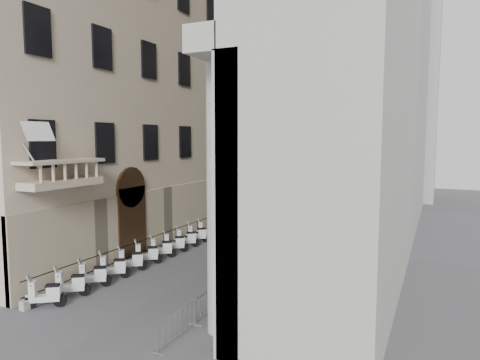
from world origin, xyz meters
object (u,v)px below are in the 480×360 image
(scooter_0, at_px, (46,308))
(info_kiosk, at_px, (217,219))
(security_tent, at_px, (269,188))
(pedestrian_a, at_px, (258,221))
(street_lamp, at_px, (222,175))
(pedestrian_b, at_px, (321,203))

(scooter_0, xyz_separation_m, info_kiosk, (-0.47, 16.45, 0.98))
(security_tent, distance_m, pedestrian_a, 7.95)
(street_lamp, bearing_deg, pedestrian_a, 93.97)
(pedestrian_a, bearing_deg, info_kiosk, 40.87)
(street_lamp, height_order, pedestrian_a, street_lamp)
(street_lamp, relative_size, pedestrian_b, 5.07)
(pedestrian_b, bearing_deg, info_kiosk, 79.79)
(security_tent, distance_m, street_lamp, 11.54)
(info_kiosk, bearing_deg, security_tent, 68.68)
(info_kiosk, xyz_separation_m, pedestrian_b, (5.00, 12.67, -0.20))
(security_tent, bearing_deg, street_lamp, -85.57)
(scooter_0, xyz_separation_m, security_tent, (0.60, 24.94, 2.53))
(street_lamp, bearing_deg, scooter_0, -75.46)
(security_tent, bearing_deg, info_kiosk, -97.14)
(street_lamp, distance_m, pedestrian_b, 16.26)
(security_tent, bearing_deg, scooter_0, -91.37)
(security_tent, relative_size, pedestrian_b, 2.37)
(street_lamp, xyz_separation_m, info_kiosk, (-1.94, 2.80, -3.76))
(street_lamp, xyz_separation_m, pedestrian_b, (3.06, 15.47, -3.95))
(pedestrian_a, bearing_deg, scooter_0, 104.80)
(street_lamp, bearing_deg, security_tent, 115.13)
(security_tent, distance_m, info_kiosk, 8.69)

